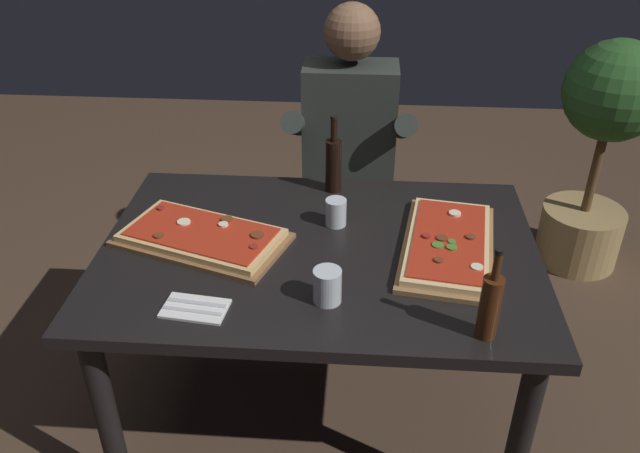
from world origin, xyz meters
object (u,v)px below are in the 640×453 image
pizza_rectangular_front (202,237)px  oil_bottle_amber (333,163)px  pizza_rectangular_left (448,244)px  potted_plant_corner (602,143)px  dining_table (319,272)px  wine_bottle_dark (490,305)px  tumbler_near_camera (336,214)px  seated_diner (349,150)px  tumbler_far_side (327,287)px  diner_chair (348,190)px

pizza_rectangular_front → oil_bottle_amber: bearing=43.6°
pizza_rectangular_left → potted_plant_corner: potted_plant_corner is taller
pizza_rectangular_left → dining_table: bearing=-177.0°
pizza_rectangular_left → wine_bottle_dark: (0.06, -0.40, 0.08)m
tumbler_near_camera → seated_diner: 0.59m
wine_bottle_dark → seated_diner: bearing=109.7°
dining_table → tumbler_near_camera: 0.21m
pizza_rectangular_front → seated_diner: (0.45, 0.73, -0.02)m
dining_table → tumbler_far_side: tumbler_far_side is taller
dining_table → pizza_rectangular_front: 0.40m
pizza_rectangular_front → diner_chair: bearing=62.0°
dining_table → diner_chair: bearing=85.3°
wine_bottle_dark → tumbler_near_camera: bearing=128.6°
dining_table → oil_bottle_amber: (0.02, 0.39, 0.20)m
wine_bottle_dark → oil_bottle_amber: (-0.45, 0.78, 0.01)m
pizza_rectangular_left → oil_bottle_amber: bearing=136.1°
wine_bottle_dark → tumbler_far_side: bearing=164.8°
dining_table → tumbler_near_camera: bearing=72.8°
dining_table → wine_bottle_dark: wine_bottle_dark is taller
diner_chair → seated_diner: bearing=-90.0°
tumbler_near_camera → potted_plant_corner: size_ratio=0.08×
oil_bottle_amber → seated_diner: size_ratio=0.22×
pizza_rectangular_left → seated_diner: size_ratio=0.44×
oil_bottle_amber → tumbler_far_side: size_ratio=2.84×
oil_bottle_amber → pizza_rectangular_left: bearing=-43.9°
pizza_rectangular_left → wine_bottle_dark: size_ratio=2.12×
pizza_rectangular_left → diner_chair: size_ratio=0.67×
pizza_rectangular_left → tumbler_far_side: (-0.37, -0.29, 0.03)m
oil_bottle_amber → seated_diner: (0.05, 0.34, -0.11)m
dining_table → pizza_rectangular_left: pizza_rectangular_left is taller
seated_diner → tumbler_near_camera: bearing=-92.4°
wine_bottle_dark → seated_diner: seated_diner is taller
oil_bottle_amber → seated_diner: bearing=82.3°
tumbler_near_camera → tumbler_far_side: size_ratio=0.91×
pizza_rectangular_front → seated_diner: 0.86m
pizza_rectangular_front → wine_bottle_dark: bearing=-24.7°
oil_bottle_amber → tumbler_near_camera: (0.02, -0.24, -0.07)m
wine_bottle_dark → pizza_rectangular_front: bearing=155.3°
pizza_rectangular_front → tumbler_near_camera: size_ratio=6.43×
seated_diner → pizza_rectangular_front: bearing=-121.8°
tumbler_far_side → seated_diner: 1.00m
tumbler_near_camera → dining_table: bearing=-107.2°
pizza_rectangular_front → tumbler_near_camera: (0.43, 0.14, 0.02)m
dining_table → tumbler_far_side: (0.04, -0.27, 0.14)m
diner_chair → pizza_rectangular_front: bearing=-118.0°
potted_plant_corner → oil_bottle_amber: bearing=-149.5°
tumbler_far_side → diner_chair: bearing=88.6°
seated_diner → tumbler_far_side: bearing=-91.5°
diner_chair → oil_bottle_amber: bearing=-95.7°
pizza_rectangular_front → tumbler_near_camera: 0.45m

